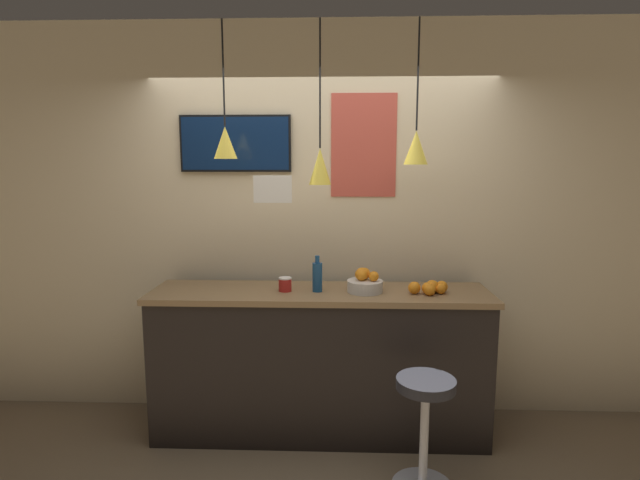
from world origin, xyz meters
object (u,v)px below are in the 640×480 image
(juice_bottle, at_px, (317,276))
(mounted_tv, at_px, (235,144))
(bar_stool, at_px, (425,415))
(spread_jar, at_px, (285,284))
(fruit_bowl, at_px, (365,282))

(juice_bottle, xyz_separation_m, mounted_tv, (-0.61, 0.36, 0.90))
(bar_stool, height_order, spread_jar, spread_jar)
(juice_bottle, relative_size, spread_jar, 2.60)
(bar_stool, xyz_separation_m, spread_jar, (-0.86, 0.59, 0.61))
(fruit_bowl, bearing_deg, bar_stool, -61.56)
(spread_jar, bearing_deg, bar_stool, -34.51)
(spread_jar, height_order, mounted_tv, mounted_tv)
(bar_stool, bearing_deg, mounted_tv, 142.68)
(mounted_tv, bearing_deg, spread_jar, -42.84)
(spread_jar, relative_size, mounted_tv, 0.12)
(fruit_bowl, distance_m, juice_bottle, 0.32)
(juice_bottle, bearing_deg, spread_jar, 180.00)
(mounted_tv, bearing_deg, bar_stool, -37.32)
(fruit_bowl, xyz_separation_m, spread_jar, (-0.54, -0.00, -0.02))
(bar_stool, bearing_deg, spread_jar, 145.49)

